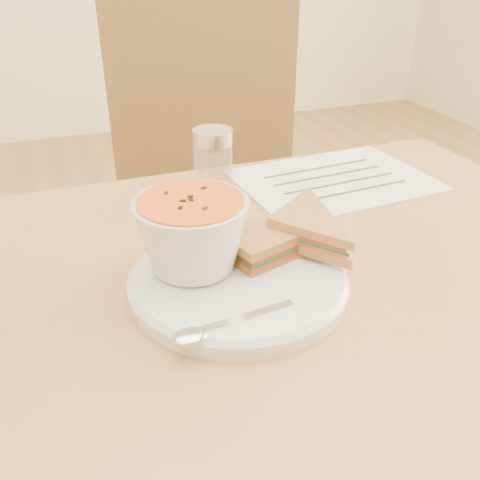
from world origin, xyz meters
name	(u,v)px	position (x,y,z in m)	size (l,w,h in m)	color
chair_far	(206,242)	(0.10, 0.54, 0.49)	(0.44, 0.44, 0.98)	brown
plate	(238,282)	(-0.03, -0.01, 0.76)	(0.25, 0.25, 0.02)	silver
soup_bowl	(192,238)	(-0.07, 0.02, 0.81)	(0.13, 0.13, 0.09)	silver
sandwich_half_a	(252,269)	(-0.02, -0.03, 0.78)	(0.12, 0.12, 0.04)	#BF8843
sandwich_half_b	(266,231)	(0.02, 0.02, 0.80)	(0.11, 0.11, 0.03)	#BF8843
spoon	(237,321)	(-0.06, -0.09, 0.77)	(0.17, 0.03, 0.01)	silver
paper_menu	(334,180)	(0.23, 0.22, 0.75)	(0.31, 0.22, 0.00)	white
condiment_shaker	(213,165)	(0.02, 0.23, 0.80)	(0.06, 0.06, 0.11)	silver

